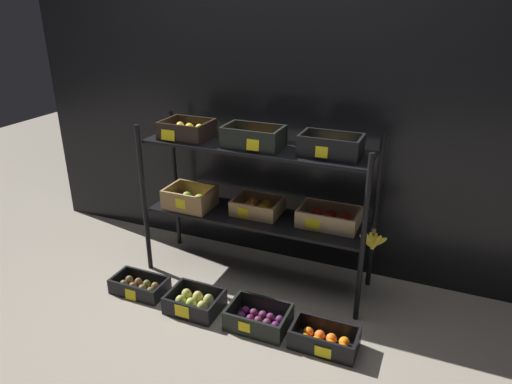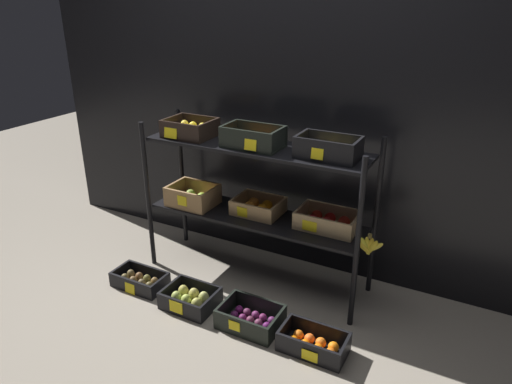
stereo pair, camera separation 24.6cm
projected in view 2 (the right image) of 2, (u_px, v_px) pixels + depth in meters
ground_plane at (256, 276)px, 3.27m from camera, size 10.00×10.00×0.00m
storefront_wall at (283, 113)px, 3.17m from camera, size 3.87×0.12×2.14m
display_rack at (258, 181)px, 2.98m from camera, size 1.62×0.43×1.08m
crate_ground_kiwi at (140, 281)px, 3.13m from camera, size 0.36×0.21×0.10m
crate_ground_pear at (190, 299)px, 2.93m from camera, size 0.33×0.26×0.11m
crate_ground_plum at (250, 319)px, 2.76m from camera, size 0.36×0.26×0.12m
crate_ground_tangerine at (313, 344)px, 2.56m from camera, size 0.37×0.21×0.12m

